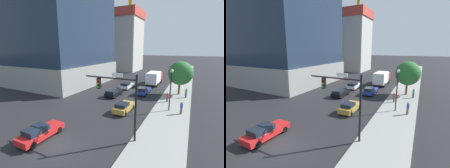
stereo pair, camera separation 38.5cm
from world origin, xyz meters
TOP-DOWN VIEW (x-y plane):
  - ground_plane at (0.00, 0.00)m, footprint 400.00×400.00m
  - sidewalk at (8.21, 20.00)m, footprint 4.93×120.00m
  - construction_building at (-14.68, 50.98)m, footprint 19.14×13.35m
  - traffic_light_pole at (4.46, 3.64)m, footprint 5.40×0.48m
  - street_lamp at (7.95, 13.11)m, footprint 0.44×0.44m
  - street_tree at (8.46, 22.50)m, footprint 4.41×4.41m
  - car_blue at (2.30, 20.01)m, footprint 1.80×4.65m
  - car_white at (-2.24, 22.77)m, footprint 1.87×4.28m
  - car_black at (-2.24, 16.15)m, footprint 1.94×4.26m
  - car_gold at (2.30, 10.13)m, footprint 1.76×4.22m
  - car_red at (-2.24, 0.05)m, footprint 1.72×4.59m
  - box_truck at (2.30, 29.42)m, footprint 2.49×7.70m
  - pedestrian_blue_shirt at (9.57, 12.51)m, footprint 0.34×0.34m
  - pedestrian_red_shirt at (7.17, 16.89)m, footprint 0.34×0.34m
  - pedestrian_green_shirt at (9.78, 20.75)m, footprint 0.34×0.34m

SIDE VIEW (x-z plane):
  - ground_plane at x=0.00m, z-range 0.00..0.00m
  - sidewalk at x=8.21m, z-range 0.00..0.15m
  - car_black at x=-2.24m, z-range 0.00..1.32m
  - car_white at x=-2.24m, z-range 0.01..1.36m
  - car_gold at x=2.30m, z-range -0.01..1.39m
  - car_red at x=-2.24m, z-range -0.01..1.42m
  - car_blue at x=2.30m, z-range -0.01..1.45m
  - pedestrian_red_shirt at x=7.17m, z-range 0.16..1.75m
  - pedestrian_green_shirt at x=9.78m, z-range 0.17..1.84m
  - pedestrian_blue_shirt at x=9.57m, z-range 0.17..1.89m
  - box_truck at x=2.30m, z-range 0.22..3.38m
  - street_lamp at x=7.95m, z-range 1.05..6.86m
  - street_tree at x=8.46m, z-range 1.05..7.28m
  - traffic_light_pole at x=4.46m, z-range 1.34..7.69m
  - construction_building at x=-14.68m, z-range -2.33..27.66m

